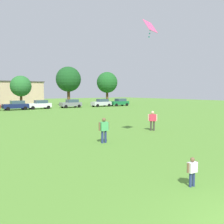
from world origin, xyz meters
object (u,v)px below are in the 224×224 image
at_px(parked_car_gray_5, 71,103).
at_px(tree_center, 21,86).
at_px(adult_bystander, 104,128).
at_px(kite, 150,27).
at_px(bystander_near_trees, 153,119).
at_px(parked_car_white_4, 40,104).
at_px(child_kite_flyer, 192,169).
at_px(tree_far_right, 107,83).
at_px(parked_car_green_7, 120,102).
at_px(parked_car_silver_6, 102,103).
at_px(tree_right, 68,79).
at_px(parked_car_navy_3, 16,105).

xyz_separation_m(parked_car_gray_5, tree_center, (-8.68, 4.56, 3.48)).
height_order(adult_bystander, kite, kite).
bearing_deg(bystander_near_trees, parked_car_white_4, -49.42).
relative_size(bystander_near_trees, kite, 1.29).
xyz_separation_m(child_kite_flyer, tree_far_right, (28.22, 48.39, 4.94)).
height_order(child_kite_flyer, tree_far_right, tree_far_right).
bearing_deg(bystander_near_trees, parked_car_green_7, -79.73).
height_order(parked_car_silver_6, tree_right, tree_right).
xyz_separation_m(bystander_near_trees, parked_car_navy_3, (-3.59, 31.04, -0.13)).
bearing_deg(parked_car_silver_6, tree_right, -59.95).
relative_size(parked_car_navy_3, tree_far_right, 0.52).
bearing_deg(tree_right, parked_car_gray_5, -110.92).
xyz_separation_m(bystander_near_trees, tree_center, (-1.35, 36.10, 3.35)).
xyz_separation_m(adult_bystander, parked_car_green_7, (25.26, 32.93, -0.11)).
xyz_separation_m(kite, parked_car_gray_5, (10.54, 34.59, -6.61)).
distance_m(parked_car_green_7, tree_far_right, 8.93).
xyz_separation_m(child_kite_flyer, tree_center, (6.27, 46.12, 3.72)).
relative_size(parked_car_green_7, tree_right, 0.48).
xyz_separation_m(bystander_near_trees, parked_car_silver_6, (14.28, 30.96, -0.13)).
xyz_separation_m(parked_car_white_4, parked_car_silver_6, (13.50, -0.40, 0.00)).
xyz_separation_m(parked_car_navy_3, parked_car_gray_5, (10.92, 0.51, 0.00)).
xyz_separation_m(parked_car_navy_3, parked_car_green_7, (22.71, -0.11, 0.00)).
height_order(parked_car_silver_6, tree_far_right, tree_far_right).
height_order(kite, parked_car_navy_3, kite).
xyz_separation_m(adult_bystander, parked_car_gray_5, (13.47, 33.56, -0.11)).
distance_m(parked_car_white_4, parked_car_gray_5, 6.56).
bearing_deg(parked_car_gray_5, parked_car_green_7, 176.98).
xyz_separation_m(tree_center, tree_right, (11.31, 2.32, 1.74)).
relative_size(child_kite_flyer, tree_far_right, 0.13).
distance_m(parked_car_green_7, tree_right, 12.94).
distance_m(parked_car_white_4, parked_car_green_7, 18.35).
bearing_deg(parked_car_white_4, parked_car_gray_5, -178.42).
bearing_deg(parked_car_white_4, bystander_near_trees, 88.59).
relative_size(child_kite_flyer, adult_bystander, 0.64).
distance_m(kite, parked_car_gray_5, 36.77).
bearing_deg(tree_center, kite, -92.73).
bearing_deg(parked_car_green_7, parked_car_navy_3, -0.28).
xyz_separation_m(adult_bystander, parked_car_white_4, (6.91, 33.37, -0.11)).
xyz_separation_m(bystander_near_trees, parked_car_white_4, (0.77, 31.37, -0.13)).
distance_m(parked_car_white_4, tree_center, 6.25).
bearing_deg(tree_center, tree_right, 11.60).
bearing_deg(parked_car_green_7, adult_bystander, 52.51).
relative_size(parked_car_gray_5, tree_far_right, 0.52).
xyz_separation_m(child_kite_flyer, parked_car_white_4, (8.39, 41.38, 0.24)).
bearing_deg(child_kite_flyer, kite, 62.26).
relative_size(parked_car_white_4, parked_car_silver_6, 1.00).
relative_size(bystander_near_trees, parked_car_green_7, 0.39).
xyz_separation_m(parked_car_silver_6, tree_far_right, (6.32, 7.41, 4.70)).
bearing_deg(tree_far_right, parked_car_navy_3, -163.11).
height_order(parked_car_white_4, parked_car_green_7, same).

